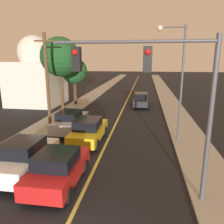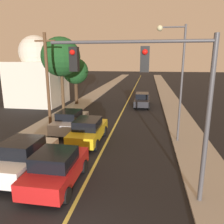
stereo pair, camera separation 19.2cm
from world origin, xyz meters
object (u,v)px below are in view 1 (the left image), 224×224
car_outer_lane_front (25,157)px  car_outer_lane_second (70,121)px  tree_left_near (60,57)px  tree_left_far (74,71)px  streetlamp_right (176,70)px  car_far_oncoming (141,100)px  car_near_lane_second (89,130)px  domed_building_left (36,76)px  car_near_lane_front (58,168)px  utility_pole_left (47,80)px  traffic_signal_mast (158,84)px

car_outer_lane_front → car_outer_lane_second: car_outer_lane_front is taller
tree_left_near → tree_left_far: bearing=95.5°
streetlamp_right → tree_left_near: streetlamp_right is taller
car_outer_lane_second → streetlamp_right: size_ratio=0.60×
tree_left_far → tree_left_near: bearing=-84.5°
car_far_oncoming → car_outer_lane_front: bearing=73.2°
car_near_lane_second → car_outer_lane_front: bearing=-112.7°
car_far_oncoming → car_outer_lane_second: bearing=64.1°
car_near_lane_second → domed_building_left: size_ratio=0.54×
car_outer_lane_second → tree_left_far: tree_left_far is taller
car_near_lane_front → utility_pole_left: size_ratio=0.53×
tree_left_far → traffic_signal_mast: bearing=-63.0°
car_outer_lane_front → traffic_signal_mast: traffic_signal_mast is taller
car_near_lane_second → car_far_oncoming: size_ratio=0.90×
car_near_lane_front → streetlamp_right: (5.65, 6.34, 4.09)m
car_near_lane_front → car_outer_lane_front: bearing=161.0°
car_outer_lane_front → car_near_lane_second: bearing=67.3°
streetlamp_right → utility_pole_left: 9.59m
car_near_lane_second → car_outer_lane_front: size_ratio=1.08×
car_near_lane_front → tree_left_near: size_ratio=0.52×
car_outer_lane_second → domed_building_left: domed_building_left is taller
tree_left_far → domed_building_left: domed_building_left is taller
car_near_lane_front → car_near_lane_second: bearing=90.0°
car_outer_lane_front → streetlamp_right: bearing=36.7°
car_outer_lane_second → domed_building_left: 12.82m
traffic_signal_mast → tree_left_far: bearing=117.0°
traffic_signal_mast → tree_left_far: size_ratio=1.12×
car_far_oncoming → tree_left_near: size_ratio=0.66×
car_far_oncoming → tree_left_far: 8.80m
utility_pole_left → car_near_lane_second: bearing=-30.4°
streetlamp_right → car_outer_lane_front: bearing=-143.3°
car_near_lane_front → tree_left_near: bearing=110.2°
car_outer_lane_front → traffic_signal_mast: 7.27m
car_far_oncoming → streetlamp_right: streetlamp_right is taller
car_near_lane_front → utility_pole_left: 9.05m
car_outer_lane_front → car_near_lane_front: bearing=-19.0°
car_near_lane_front → car_near_lane_second: (0.00, 5.35, 0.03)m
car_near_lane_front → tree_left_near: tree_left_near is taller
car_near_lane_second → tree_left_near: bearing=124.0°
traffic_signal_mast → tree_left_near: (-8.51, 12.07, 1.08)m
traffic_signal_mast → streetlamp_right: bearing=77.5°
car_outer_lane_second → tree_left_far: (-2.92, 10.25, 3.25)m
car_near_lane_front → car_outer_lane_front: (-1.96, 0.67, 0.08)m
traffic_signal_mast → domed_building_left: bearing=128.5°
car_outer_lane_front → car_far_oncoming: bearing=73.2°
traffic_signal_mast → domed_building_left: size_ratio=0.75×
car_near_lane_second → utility_pole_left: 5.41m
streetlamp_right → tree_left_far: size_ratio=1.34×
car_near_lane_front → car_far_oncoming: 18.20m
car_outer_lane_second → car_far_oncoming: size_ratio=0.90×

